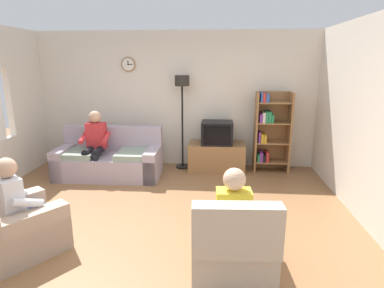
{
  "coord_description": "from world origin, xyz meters",
  "views": [
    {
      "loc": [
        0.88,
        -3.79,
        2.1
      ],
      "look_at": [
        0.46,
        1.16,
        0.81
      ],
      "focal_mm": 29.59,
      "sensor_mm": 36.0,
      "label": 1
    }
  ],
  "objects_px": {
    "person_on_couch": "(95,141)",
    "person_in_left_armchair": "(19,200)",
    "tv": "(217,133)",
    "floor_lamp": "(182,96)",
    "armchair_near_window": "(15,229)",
    "bookshelf": "(269,131)",
    "tv_stand": "(217,157)",
    "couch": "(110,160)",
    "person_in_right_armchair": "(232,214)",
    "armchair_near_bookshelf": "(232,246)"
  },
  "relations": [
    {
      "from": "person_on_couch",
      "to": "person_in_left_armchair",
      "type": "bearing_deg",
      "value": -88.68
    },
    {
      "from": "armchair_near_bookshelf",
      "to": "person_in_right_armchair",
      "type": "distance_m",
      "value": 0.33
    },
    {
      "from": "tv_stand",
      "to": "person_on_couch",
      "type": "distance_m",
      "value": 2.34
    },
    {
      "from": "floor_lamp",
      "to": "armchair_near_bookshelf",
      "type": "distance_m",
      "value": 3.58
    },
    {
      "from": "armchair_near_bookshelf",
      "to": "person_in_right_armchair",
      "type": "bearing_deg",
      "value": 93.42
    },
    {
      "from": "person_on_couch",
      "to": "person_in_right_armchair",
      "type": "relative_size",
      "value": 1.11
    },
    {
      "from": "floor_lamp",
      "to": "tv",
      "type": "bearing_deg",
      "value": -10.14
    },
    {
      "from": "tv_stand",
      "to": "armchair_near_window",
      "type": "distance_m",
      "value": 3.76
    },
    {
      "from": "armchair_near_window",
      "to": "bookshelf",
      "type": "bearing_deg",
      "value": 43.96
    },
    {
      "from": "tv_stand",
      "to": "armchair_near_window",
      "type": "bearing_deg",
      "value": -126.06
    },
    {
      "from": "tv",
      "to": "armchair_near_window",
      "type": "distance_m",
      "value": 3.77
    },
    {
      "from": "tv",
      "to": "person_on_couch",
      "type": "xyz_separation_m",
      "value": [
        -2.22,
        -0.6,
        -0.07
      ]
    },
    {
      "from": "tv_stand",
      "to": "tv",
      "type": "relative_size",
      "value": 1.83
    },
    {
      "from": "couch",
      "to": "bookshelf",
      "type": "relative_size",
      "value": 1.24
    },
    {
      "from": "tv",
      "to": "armchair_near_window",
      "type": "height_order",
      "value": "tv"
    },
    {
      "from": "armchair_near_window",
      "to": "person_in_right_armchair",
      "type": "height_order",
      "value": "person_in_right_armchair"
    },
    {
      "from": "tv_stand",
      "to": "floor_lamp",
      "type": "height_order",
      "value": "floor_lamp"
    },
    {
      "from": "floor_lamp",
      "to": "armchair_near_bookshelf",
      "type": "relative_size",
      "value": 2.0
    },
    {
      "from": "floor_lamp",
      "to": "person_on_couch",
      "type": "bearing_deg",
      "value": -154.78
    },
    {
      "from": "bookshelf",
      "to": "couch",
      "type": "bearing_deg",
      "value": -169.07
    },
    {
      "from": "person_on_couch",
      "to": "person_in_left_armchair",
      "type": "relative_size",
      "value": 1.11
    },
    {
      "from": "couch",
      "to": "person_in_left_armchair",
      "type": "bearing_deg",
      "value": -93.76
    },
    {
      "from": "armchair_near_bookshelf",
      "to": "person_in_left_armchair",
      "type": "bearing_deg",
      "value": 175.01
    },
    {
      "from": "tv",
      "to": "person_in_left_armchair",
      "type": "relative_size",
      "value": 0.54
    },
    {
      "from": "armchair_near_window",
      "to": "person_in_right_armchair",
      "type": "relative_size",
      "value": 1.06
    },
    {
      "from": "bookshelf",
      "to": "tv_stand",
      "type": "bearing_deg",
      "value": -175.92
    },
    {
      "from": "person_in_left_armchair",
      "to": "couch",
      "type": "bearing_deg",
      "value": 86.24
    },
    {
      "from": "armchair_near_bookshelf",
      "to": "person_on_couch",
      "type": "xyz_separation_m",
      "value": [
        -2.41,
        2.56,
        0.41
      ]
    },
    {
      "from": "armchair_near_window",
      "to": "person_in_left_armchair",
      "type": "xyz_separation_m",
      "value": [
        0.05,
        0.07,
        0.32
      ]
    },
    {
      "from": "bookshelf",
      "to": "armchair_near_bookshelf",
      "type": "height_order",
      "value": "bookshelf"
    },
    {
      "from": "bookshelf",
      "to": "floor_lamp",
      "type": "bearing_deg",
      "value": 179.11
    },
    {
      "from": "tv_stand",
      "to": "person_in_left_armchair",
      "type": "xyz_separation_m",
      "value": [
        -2.16,
        -2.97,
        0.33
      ]
    },
    {
      "from": "tv",
      "to": "person_in_left_armchair",
      "type": "bearing_deg",
      "value": -126.29
    },
    {
      "from": "tv_stand",
      "to": "person_in_left_armchair",
      "type": "distance_m",
      "value": 3.69
    },
    {
      "from": "person_in_right_armchair",
      "to": "armchair_near_bookshelf",
      "type": "bearing_deg",
      "value": -86.58
    },
    {
      "from": "armchair_near_window",
      "to": "armchair_near_bookshelf",
      "type": "distance_m",
      "value": 2.41
    },
    {
      "from": "person_in_right_armchair",
      "to": "tv_stand",
      "type": "bearing_deg",
      "value": 93.42
    },
    {
      "from": "couch",
      "to": "tv_stand",
      "type": "height_order",
      "value": "couch"
    },
    {
      "from": "floor_lamp",
      "to": "person_in_left_armchair",
      "type": "xyz_separation_m",
      "value": [
        -1.47,
        -3.07,
        -0.85
      ]
    },
    {
      "from": "bookshelf",
      "to": "floor_lamp",
      "type": "xyz_separation_m",
      "value": [
        -1.7,
        0.03,
        0.65
      ]
    },
    {
      "from": "floor_lamp",
      "to": "armchair_near_window",
      "type": "distance_m",
      "value": 3.68
    },
    {
      "from": "person_on_couch",
      "to": "person_in_left_armchair",
      "type": "distance_m",
      "value": 2.35
    },
    {
      "from": "bookshelf",
      "to": "person_on_couch",
      "type": "height_order",
      "value": "bookshelf"
    },
    {
      "from": "armchair_near_bookshelf",
      "to": "armchair_near_window",
      "type": "bearing_deg",
      "value": 176.83
    },
    {
      "from": "tv",
      "to": "armchair_near_window",
      "type": "xyz_separation_m",
      "value": [
        -2.22,
        -3.02,
        -0.48
      ]
    },
    {
      "from": "floor_lamp",
      "to": "armchair_near_window",
      "type": "relative_size",
      "value": 1.56
    },
    {
      "from": "person_on_couch",
      "to": "tv",
      "type": "bearing_deg",
      "value": 15.04
    },
    {
      "from": "tv_stand",
      "to": "person_on_couch",
      "type": "xyz_separation_m",
      "value": [
        -2.22,
        -0.62,
        0.43
      ]
    },
    {
      "from": "couch",
      "to": "person_in_left_armchair",
      "type": "distance_m",
      "value": 2.48
    },
    {
      "from": "tv",
      "to": "person_on_couch",
      "type": "height_order",
      "value": "person_on_couch"
    }
  ]
}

